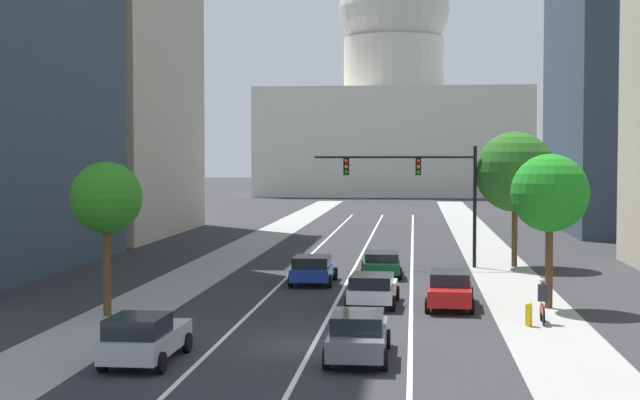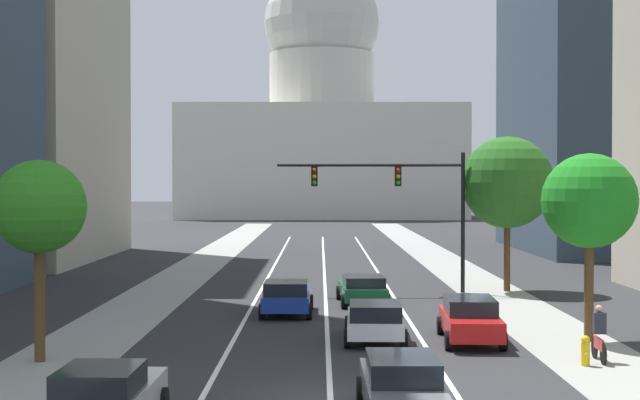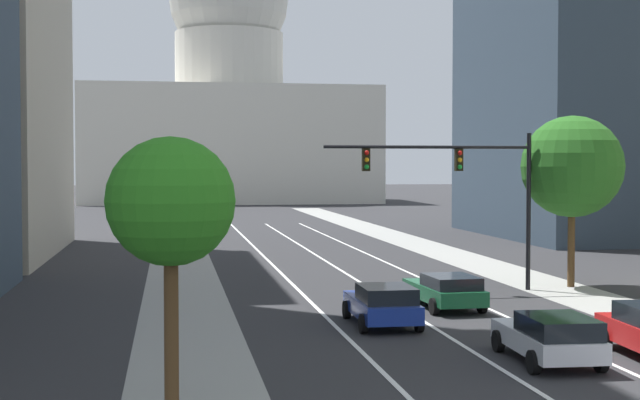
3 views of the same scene
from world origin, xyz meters
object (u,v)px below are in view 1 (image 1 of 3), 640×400
(car_silver, at_px, (145,337))
(fire_hydrant, at_px, (529,314))
(car_blue, at_px, (313,269))
(street_tree_mid_right, at_px, (515,172))
(traffic_signal_mast, at_px, (423,181))
(car_gray, at_px, (358,334))
(street_tree_near_right, at_px, (550,194))
(street_tree_near_left, at_px, (106,199))
(car_red, at_px, (450,288))
(car_green, at_px, (381,263))
(car_white, at_px, (373,288))
(cyclist, at_px, (543,301))
(capitol_building, at_px, (394,104))

(car_silver, relative_size, fire_hydrant, 4.86)
(car_blue, height_order, street_tree_mid_right, street_tree_mid_right)
(car_silver, distance_m, traffic_signal_mast, 27.72)
(car_gray, relative_size, street_tree_near_right, 0.74)
(car_gray, xyz_separation_m, street_tree_near_left, (-10.35, 6.93, 3.87))
(car_red, height_order, car_green, car_red)
(car_white, bearing_deg, cyclist, -116.31)
(cyclist, relative_size, street_tree_near_right, 0.27)
(car_red, bearing_deg, capitol_building, 5.03)
(car_blue, height_order, cyclist, cyclist)
(car_gray, height_order, street_tree_near_right, street_tree_near_right)
(car_silver, xyz_separation_m, fire_hydrant, (12.43, 7.53, -0.34))
(car_silver, xyz_separation_m, street_tree_near_left, (-3.89, 8.20, 3.85))
(car_red, bearing_deg, fire_hydrant, -144.23)
(car_blue, bearing_deg, car_white, -153.18)
(car_blue, bearing_deg, street_tree_near_right, -120.65)
(capitol_building, relative_size, cyclist, 24.76)
(car_blue, bearing_deg, car_green, -43.77)
(car_green, bearing_deg, car_blue, 133.06)
(street_tree_near_right, xyz_separation_m, street_tree_mid_right, (0.13, 14.74, 0.64))
(car_silver, relative_size, cyclist, 2.57)
(car_green, distance_m, street_tree_mid_right, 10.13)
(car_white, xyz_separation_m, cyclist, (6.57, -3.56, 0.10))
(capitol_building, distance_m, fire_hydrant, 118.63)
(car_blue, xyz_separation_m, cyclist, (9.79, -10.06, 0.10))
(traffic_signal_mast, bearing_deg, street_tree_mid_right, 6.90)
(cyclist, bearing_deg, capitol_building, 6.31)
(car_silver, xyz_separation_m, traffic_signal_mast, (8.68, 25.99, 4.13))
(street_tree_near_right, height_order, street_tree_near_left, street_tree_near_right)
(street_tree_mid_right, xyz_separation_m, street_tree_near_left, (-17.78, -18.43, -0.76))
(car_white, height_order, car_gray, car_gray)
(car_green, xyz_separation_m, fire_hydrant, (5.96, -14.04, -0.25))
(car_gray, distance_m, street_tree_near_left, 13.04)
(capitol_building, xyz_separation_m, car_green, (1.62, -103.51, -13.89))
(car_white, distance_m, car_silver, 13.40)
(car_silver, bearing_deg, car_white, -27.77)
(car_silver, xyz_separation_m, cyclist, (13.02, 8.18, 0.05))
(car_white, distance_m, car_green, 9.83)
(car_blue, height_order, street_tree_near_right, street_tree_near_right)
(car_silver, xyz_separation_m, car_blue, (3.23, 18.24, -0.04))
(fire_hydrant, relative_size, street_tree_mid_right, 0.12)
(car_silver, xyz_separation_m, car_green, (6.47, 21.57, -0.08))
(car_green, distance_m, cyclist, 14.91)
(capitol_building, relative_size, street_tree_near_right, 6.63)
(cyclist, bearing_deg, street_tree_near_right, -9.03)
(car_silver, distance_m, car_gray, 6.58)
(fire_hydrant, bearing_deg, traffic_signal_mast, 101.48)
(capitol_building, bearing_deg, street_tree_near_right, -85.49)
(car_gray, height_order, street_tree_near_left, street_tree_near_left)
(car_green, xyz_separation_m, street_tree_mid_right, (7.42, 5.06, 4.70))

